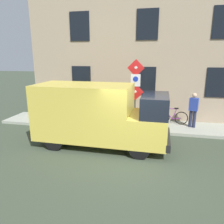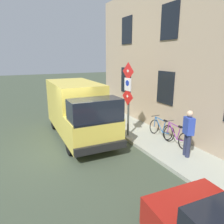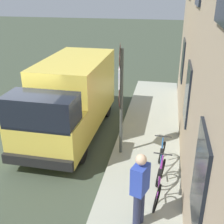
{
  "view_description": "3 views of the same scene",
  "coord_description": "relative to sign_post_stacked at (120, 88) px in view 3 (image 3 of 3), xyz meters",
  "views": [
    {
      "loc": [
        -7.0,
        -0.67,
        3.59
      ],
      "look_at": [
        2.77,
        1.41,
        0.97
      ],
      "focal_mm": 34.49,
      "sensor_mm": 36.0,
      "label": 1
    },
    {
      "loc": [
        -1.75,
        -7.56,
        3.67
      ],
      "look_at": [
        2.43,
        0.89,
        1.18
      ],
      "focal_mm": 33.72,
      "sensor_mm": 36.0,
      "label": 2
    },
    {
      "loc": [
        4.16,
        -7.09,
        4.79
      ],
      "look_at": [
        2.59,
        1.03,
        1.14
      ],
      "focal_mm": 45.99,
      "sensor_mm": 36.0,
      "label": 3
    }
  ],
  "objects": [
    {
      "name": "sign_post_stacked",
      "position": [
        0.0,
        0.0,
        0.0
      ],
      "size": [
        0.17,
        0.56,
        3.19
      ],
      "color": "#474C47",
      "rests_on": "sidewalk_slab"
    },
    {
      "name": "bicycle_blue",
      "position": [
        1.27,
        -0.85,
        -1.7
      ],
      "size": [
        0.46,
        1.71,
        0.89
      ],
      "rotation": [
        0.0,
        0.0,
        1.55
      ],
      "color": "black",
      "rests_on": "sidewalk_slab"
    },
    {
      "name": "delivery_van",
      "position": [
        -1.9,
        1.26,
        -0.87
      ],
      "size": [
        2.09,
        5.36,
        2.5
      ],
      "rotation": [
        0.0,
        0.0,
        4.7
      ],
      "color": "#E5CB4E",
      "rests_on": "ground_plane"
    },
    {
      "name": "sidewalk_slab",
      "position": [
        0.81,
        -0.34,
        -2.14
      ],
      "size": [
        2.03,
        15.17,
        0.14
      ],
      "primitive_type": "cube",
      "color": "#A4A898",
      "rests_on": "ground_plane"
    },
    {
      "name": "building_facade",
      "position": [
        2.17,
        -0.34,
        1.36
      ],
      "size": [
        0.75,
        13.17,
        7.12
      ],
      "color": "tan",
      "rests_on": "ground_plane"
    },
    {
      "name": "bicycle_purple",
      "position": [
        1.27,
        -1.76,
        -1.7
      ],
      "size": [
        0.46,
        1.72,
        0.89
      ],
      "rotation": [
        0.0,
        0.0,
        1.5
      ],
      "color": "black",
      "rests_on": "sidewalk_slab"
    },
    {
      "name": "ground_plane",
      "position": [
        -2.94,
        -0.34,
        -2.21
      ],
      "size": [
        80.0,
        80.0,
        0.0
      ],
      "primitive_type": "plane",
      "color": "#3C4736"
    },
    {
      "name": "pedestrian",
      "position": [
        0.88,
        -2.78,
        -1.14
      ],
      "size": [
        0.38,
        0.46,
        1.72
      ],
      "rotation": [
        0.0,
        0.0,
        5.95
      ],
      "color": "#262B47",
      "rests_on": "sidewalk_slab"
    }
  ]
}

